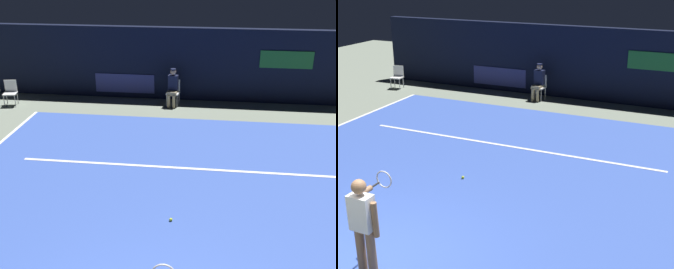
# 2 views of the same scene
# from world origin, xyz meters

# --- Properties ---
(ground_plane) EXTENTS (31.20, 31.20, 0.00)m
(ground_plane) POSITION_xyz_m (0.00, 4.26, 0.00)
(ground_plane) COLOR gray
(court_surface) EXTENTS (10.75, 10.52, 0.01)m
(court_surface) POSITION_xyz_m (0.00, 4.26, 0.01)
(court_surface) COLOR #3856B2
(court_surface) RESTS_ON ground
(line_service) EXTENTS (8.39, 0.10, 0.01)m
(line_service) POSITION_xyz_m (0.00, 6.10, 0.01)
(line_service) COLOR white
(line_service) RESTS_ON court_surface
(back_wall) EXTENTS (15.24, 0.33, 2.60)m
(back_wall) POSITION_xyz_m (-0.00, 11.60, 1.30)
(back_wall) COLOR black
(back_wall) RESTS_ON ground
(line_judge_on_chair) EXTENTS (0.48, 0.56, 1.32)m
(line_judge_on_chair) POSITION_xyz_m (-0.81, 10.77, 0.69)
(line_judge_on_chair) COLOR white
(line_judge_on_chair) RESTS_ON ground
(courtside_chair_near) EXTENTS (0.51, 0.49, 0.88)m
(courtside_chair_near) POSITION_xyz_m (-6.49, 10.14, 0.50)
(courtside_chair_near) COLOR white
(courtside_chair_near) RESTS_ON ground
(tennis_ball) EXTENTS (0.07, 0.07, 0.07)m
(tennis_ball) POSITION_xyz_m (-0.05, 3.81, 0.05)
(tennis_ball) COLOR #CCE033
(tennis_ball) RESTS_ON court_surface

